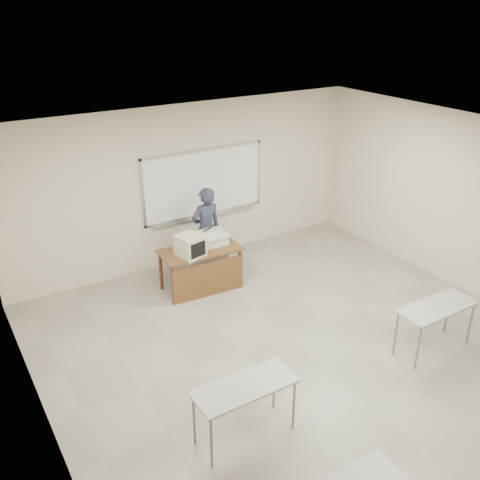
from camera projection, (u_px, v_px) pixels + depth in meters
floor at (323, 367)px, 7.42m from camera, size 7.00×8.00×0.01m
whiteboard at (204, 184)px, 10.01m from camera, size 2.48×0.10×1.31m
student_desks at (403, 383)px, 6.10m from camera, size 4.40×2.20×0.73m
instructor_desk at (203, 263)px, 9.12m from camera, size 1.37×0.69×0.75m
podium at (207, 259)px, 9.42m from camera, size 0.67×0.49×0.93m
crt_monitor at (190, 246)px, 8.83m from camera, size 0.39×0.44×0.37m
laptop at (216, 238)px, 9.41m from camera, size 0.32×0.29×0.23m
mouse at (209, 244)px, 9.24m from camera, size 0.10×0.07×0.04m
keyboard at (212, 231)px, 9.35m from camera, size 0.41×0.16×0.02m
presenter at (206, 229)px, 9.79m from camera, size 0.59×0.39×1.59m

